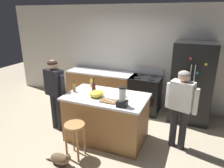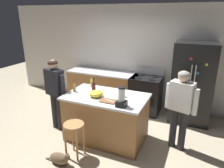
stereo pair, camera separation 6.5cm
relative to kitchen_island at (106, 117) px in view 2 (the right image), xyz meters
name	(u,v)px [view 2 (the right image)]	position (x,y,z in m)	size (l,w,h in m)	color
ground_plane	(106,137)	(0.00, 0.00, -0.47)	(14.00, 14.00, 0.00)	beige
back_wall	(136,57)	(0.00, 1.95, 0.88)	(8.00, 0.10, 2.70)	silver
kitchen_island	(106,117)	(0.00, 0.00, 0.00)	(1.60, 0.97, 0.94)	#9E6B3D
back_counter_run	(104,88)	(-0.80, 1.55, 0.00)	(2.00, 0.64, 0.94)	#9E6B3D
refrigerator	(192,83)	(1.50, 1.50, 0.47)	(0.90, 0.73, 1.88)	black
stove_range	(146,94)	(0.41, 1.52, 0.01)	(0.76, 0.65, 1.12)	black
person_by_island_left	(55,89)	(-1.15, -0.08, 0.48)	(0.59, 0.31, 1.58)	#26262B
person_by_sink_right	(181,103)	(1.38, 0.24, 0.46)	(0.59, 0.32, 1.54)	#26262B
bar_stool	(74,131)	(-0.27, -0.75, 0.04)	(0.36, 0.36, 0.65)	#B7844C
cat	(60,158)	(-0.39, -1.04, -0.36)	(0.52, 0.18, 0.26)	brown
blender_appliance	(122,98)	(0.45, -0.32, 0.62)	(0.17, 0.17, 0.35)	black
bottle_vinegar	(74,88)	(-0.69, -0.04, 0.55)	(0.06, 0.06, 0.24)	olive
bottle_soda	(92,83)	(-0.50, 0.34, 0.56)	(0.07, 0.07, 0.26)	yellow
bottle_cooking_sauce	(123,93)	(0.32, 0.11, 0.55)	(0.06, 0.06, 0.22)	#B24C26
bottle_wine	(94,87)	(-0.29, 0.05, 0.59)	(0.08, 0.08, 0.32)	#471923
mixing_bowl	(96,94)	(-0.15, -0.11, 0.53)	(0.27, 0.27, 0.12)	yellow
cutting_board	(108,101)	(0.16, -0.23, 0.48)	(0.30, 0.20, 0.02)	brown
chef_knife	(109,101)	(0.18, -0.23, 0.49)	(0.22, 0.03, 0.01)	#B7BABF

